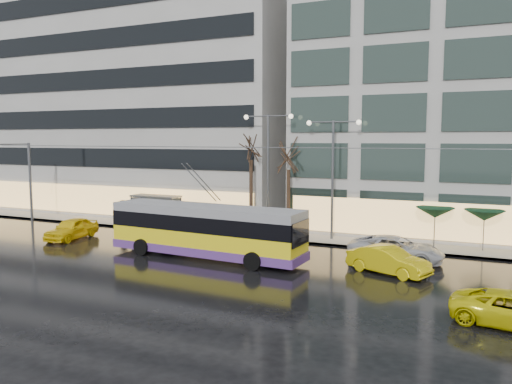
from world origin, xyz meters
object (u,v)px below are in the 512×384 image
Objects in this scene: bus_shelter at (154,203)px; taxi_a at (72,229)px; trolleybus at (206,232)px; street_lamp_near at (268,157)px.

bus_shelter is 0.92× the size of taxi_a.
street_lamp_near is at bearing 84.53° from trolleybus.
street_lamp_near is (10.38, 0.11, 4.03)m from bus_shelter.
street_lamp_near is 1.98× the size of taxi_a.
trolleybus is 3.06× the size of bus_shelter.
trolleybus is 12.57m from bus_shelter.
trolleybus is 1.42× the size of street_lamp_near.
street_lamp_near is at bearing 0.63° from bus_shelter.
trolleybus is 2.82× the size of taxi_a.
bus_shelter reaches higher than taxi_a.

